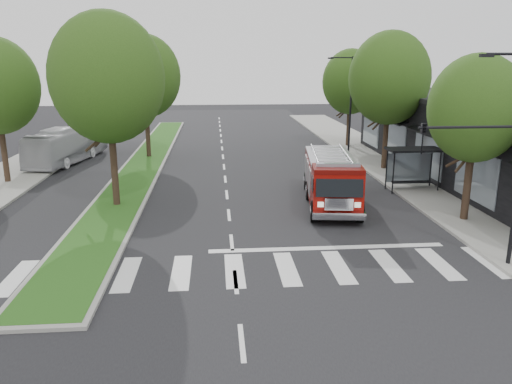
% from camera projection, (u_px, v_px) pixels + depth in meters
% --- Properties ---
extents(ground, '(140.00, 140.00, 0.00)m').
position_uv_depth(ground, '(232.00, 243.00, 21.73)').
color(ground, black).
rests_on(ground, ground).
extents(sidewalk_right, '(5.00, 80.00, 0.15)m').
position_uv_depth(sidewalk_right, '(419.00, 181.00, 32.34)').
color(sidewalk_right, gray).
rests_on(sidewalk_right, ground).
extents(median, '(3.00, 50.00, 0.15)m').
position_uv_depth(median, '(146.00, 162.00, 38.57)').
color(median, gray).
rests_on(median, ground).
extents(storefront_row, '(8.00, 30.00, 5.00)m').
position_uv_depth(storefront_row, '(490.00, 144.00, 32.08)').
color(storefront_row, black).
rests_on(storefront_row, ground).
extents(bus_shelter, '(3.20, 1.60, 2.61)m').
position_uv_depth(bus_shelter, '(413.00, 157.00, 29.95)').
color(bus_shelter, black).
rests_on(bus_shelter, ground).
extents(tree_right_near, '(4.40, 4.40, 8.05)m').
position_uv_depth(tree_right_near, '(476.00, 109.00, 23.17)').
color(tree_right_near, black).
rests_on(tree_right_near, ground).
extents(tree_right_mid, '(5.60, 5.60, 9.72)m').
position_uv_depth(tree_right_mid, '(389.00, 78.00, 34.48)').
color(tree_right_mid, black).
rests_on(tree_right_mid, ground).
extents(tree_right_far, '(5.00, 5.00, 8.73)m').
position_uv_depth(tree_right_far, '(351.00, 82.00, 44.28)').
color(tree_right_far, black).
rests_on(tree_right_far, ground).
extents(tree_median_near, '(5.80, 5.80, 10.16)m').
position_uv_depth(tree_median_near, '(108.00, 78.00, 25.28)').
color(tree_median_near, black).
rests_on(tree_median_near, ground).
extents(tree_median_far, '(5.60, 5.60, 9.72)m').
position_uv_depth(tree_median_far, '(145.00, 76.00, 38.85)').
color(tree_median_far, black).
rests_on(tree_median_far, ground).
extents(streetlight_right_near, '(4.08, 0.22, 8.00)m').
position_uv_depth(streetlight_right_near, '(500.00, 147.00, 17.93)').
color(streetlight_right_near, black).
rests_on(streetlight_right_near, ground).
extents(streetlight_right_far, '(2.11, 0.20, 8.00)m').
position_uv_depth(streetlight_right_far, '(349.00, 101.00, 40.68)').
color(streetlight_right_far, black).
rests_on(streetlight_right_far, ground).
extents(fire_engine, '(3.51, 8.55, 2.88)m').
position_uv_depth(fire_engine, '(331.00, 179.00, 27.25)').
color(fire_engine, '#550704').
rests_on(fire_engine, ground).
extents(city_bus, '(4.12, 10.08, 2.73)m').
position_uv_depth(city_bus, '(68.00, 144.00, 38.64)').
color(city_bus, '#BCBCC0').
rests_on(city_bus, ground).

